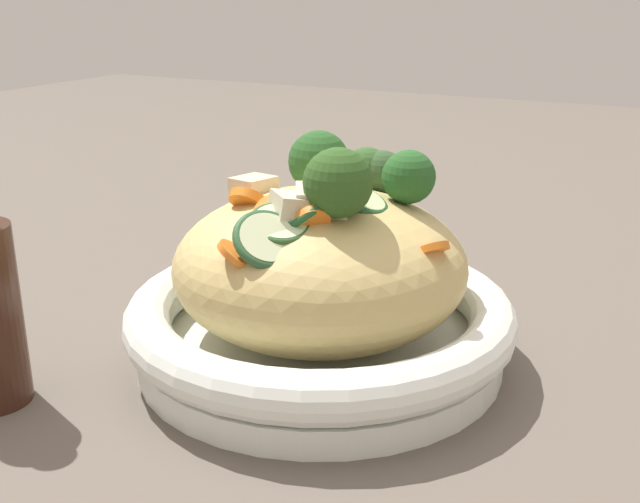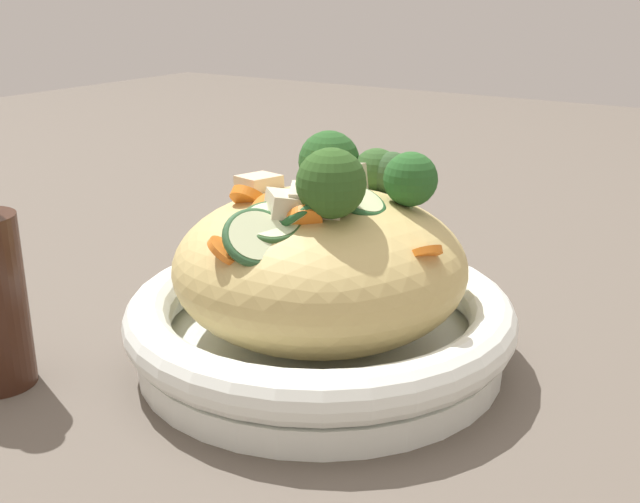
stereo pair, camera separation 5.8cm
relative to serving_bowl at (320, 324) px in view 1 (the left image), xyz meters
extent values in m
plane|color=#5C5349|center=(0.00, 0.00, -0.03)|extent=(3.00, 3.00, 0.00)
cylinder|color=white|center=(0.00, 0.00, -0.02)|extent=(0.28, 0.28, 0.02)
torus|color=white|center=(0.00, 0.00, 0.01)|extent=(0.30, 0.30, 0.04)
ellipsoid|color=tan|center=(0.00, 0.00, 0.05)|extent=(0.22, 0.22, 0.11)
torus|color=tan|center=(0.00, 0.00, 0.09)|extent=(0.08, 0.08, 0.02)
torus|color=tan|center=(-0.04, -0.04, 0.07)|extent=(0.07, 0.07, 0.02)
torus|color=#CFBC6E|center=(0.03, 0.02, 0.09)|extent=(0.05, 0.05, 0.02)
cone|color=#A2BF6E|center=(0.04, -0.05, 0.09)|extent=(0.02, 0.02, 0.02)
sphere|color=#275925|center=(0.04, -0.05, 0.12)|extent=(0.05, 0.05, 0.04)
cone|color=#A0B97A|center=(0.07, 0.04, 0.09)|extent=(0.02, 0.02, 0.01)
sphere|color=#265523|center=(0.07, 0.04, 0.11)|extent=(0.06, 0.06, 0.05)
cone|color=#98B675|center=(-0.03, -0.03, 0.10)|extent=(0.03, 0.03, 0.02)
sphere|color=#2D531F|center=(-0.03, -0.03, 0.12)|extent=(0.06, 0.06, 0.05)
cone|color=#A1BB6E|center=(0.09, -0.01, 0.08)|extent=(0.02, 0.02, 0.02)
sphere|color=#304E2B|center=(0.09, -0.01, 0.10)|extent=(0.05, 0.05, 0.04)
cone|color=#9BC171|center=(0.08, 0.00, 0.08)|extent=(0.02, 0.01, 0.01)
sphere|color=#315627|center=(0.08, 0.00, 0.10)|extent=(0.04, 0.04, 0.04)
cylinder|color=orange|center=(-0.01, -0.09, 0.08)|extent=(0.03, 0.03, 0.02)
cylinder|color=orange|center=(-0.04, 0.02, 0.10)|extent=(0.03, 0.03, 0.02)
cylinder|color=orange|center=(-0.09, 0.02, 0.08)|extent=(0.03, 0.03, 0.02)
cylinder|color=orange|center=(-0.03, 0.05, 0.10)|extent=(0.03, 0.03, 0.02)
cylinder|color=orange|center=(-0.05, -0.02, 0.10)|extent=(0.03, 0.03, 0.02)
cylinder|color=beige|center=(-0.08, 0.00, 0.09)|extent=(0.05, 0.05, 0.03)
torus|color=#2B542E|center=(-0.08, 0.00, 0.09)|extent=(0.06, 0.06, 0.04)
cylinder|color=beige|center=(-0.06, 0.00, 0.10)|extent=(0.05, 0.05, 0.02)
torus|color=#2B5125|center=(-0.06, 0.00, 0.10)|extent=(0.06, 0.06, 0.02)
cylinder|color=beige|center=(0.00, -0.03, 0.10)|extent=(0.04, 0.04, 0.02)
torus|color=#25562C|center=(0.00, -0.03, 0.10)|extent=(0.04, 0.04, 0.02)
cylinder|color=beige|center=(-0.04, -0.01, 0.10)|extent=(0.03, 0.03, 0.02)
torus|color=#215428|center=(-0.04, -0.01, 0.10)|extent=(0.04, 0.04, 0.03)
cube|color=beige|center=(-0.04, 0.00, 0.10)|extent=(0.04, 0.04, 0.02)
cube|color=beige|center=(0.02, -0.01, 0.11)|extent=(0.04, 0.04, 0.03)
cube|color=beige|center=(-0.03, -0.02, 0.11)|extent=(0.04, 0.04, 0.03)
cube|color=beige|center=(0.01, 0.06, 0.10)|extent=(0.04, 0.04, 0.02)
camera|label=1|loc=(-0.49, -0.25, 0.25)|focal=43.52mm
camera|label=2|loc=(-0.46, -0.30, 0.25)|focal=43.52mm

